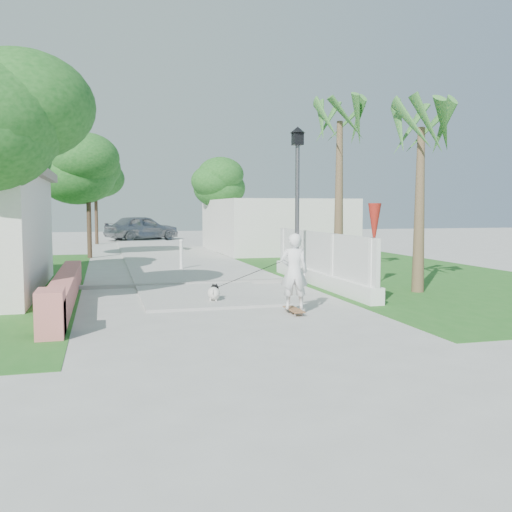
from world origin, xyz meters
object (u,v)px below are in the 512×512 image
object	(u,v)px
street_lamp	(297,199)
skateboarder	(253,275)
dog	(214,293)
patio_umbrella	(374,226)
parked_car	(142,228)
bollard	(181,254)

from	to	relation	value
street_lamp	skateboarder	xyz separation A→B (m)	(-2.22, -3.50, -1.70)
street_lamp	dog	bearing A→B (deg)	-138.56
patio_umbrella	dog	size ratio (longest dim) A/B	3.82
street_lamp	skateboarder	world-z (taller)	street_lamp
street_lamp	dog	world-z (taller)	street_lamp
parked_car	dog	bearing A→B (deg)	154.73
skateboarder	dog	bearing A→B (deg)	-40.76
bollard	dog	xyz separation A→B (m)	(-0.19, -7.05, -0.35)
skateboarder	parked_car	size ratio (longest dim) A/B	0.48
street_lamp	parked_car	bearing A→B (deg)	96.48
skateboarder	parked_car	xyz separation A→B (m)	(-0.54, 27.76, 0.13)
patio_umbrella	parked_car	size ratio (longest dim) A/B	0.46
dog	parked_car	bearing A→B (deg)	106.53
bollard	skateboarder	world-z (taller)	skateboarder
street_lamp	patio_umbrella	world-z (taller)	street_lamp
skateboarder	patio_umbrella	bearing A→B (deg)	-135.09
dog	parked_car	xyz separation A→B (m)	(0.14, 26.82, 0.62)
street_lamp	bollard	bearing A→B (deg)	120.96
skateboarder	parked_car	bearing A→B (deg)	-75.20
patio_umbrella	skateboarder	distance (m)	4.91
bollard	dog	world-z (taller)	bollard
bollard	skateboarder	xyz separation A→B (m)	(0.48, -8.00, 0.14)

